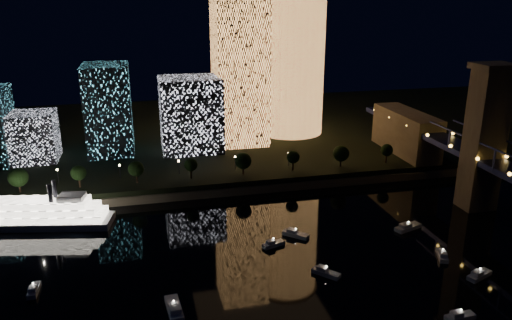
# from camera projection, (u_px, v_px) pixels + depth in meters

# --- Properties ---
(ground) EXTENTS (520.00, 520.00, 0.00)m
(ground) POSITION_uv_depth(u_px,v_px,m) (364.00, 318.00, 114.73)
(ground) COLOR black
(ground) RESTS_ON ground
(far_bank) EXTENTS (420.00, 160.00, 5.00)m
(far_bank) POSITION_uv_depth(u_px,v_px,m) (234.00, 132.00, 261.80)
(far_bank) COLOR black
(far_bank) RESTS_ON ground
(seawall) EXTENTS (420.00, 6.00, 3.00)m
(seawall) POSITION_uv_depth(u_px,v_px,m) (272.00, 186.00, 190.04)
(seawall) COLOR #6B5E4C
(seawall) RESTS_ON ground
(tower_cylindrical) EXTENTS (34.00, 34.00, 80.63)m
(tower_cylindrical) POSITION_uv_depth(u_px,v_px,m) (291.00, 50.00, 239.89)
(tower_cylindrical) COLOR #EC984B
(tower_cylindrical) RESTS_ON far_bank
(tower_rectangular) EXTENTS (22.99, 22.99, 73.15)m
(tower_rectangular) POSITION_uv_depth(u_px,v_px,m) (240.00, 63.00, 223.35)
(tower_rectangular) COLOR #EC984B
(tower_rectangular) RESTS_ON far_bank
(midrise_blocks) EXTENTS (108.74, 28.71, 38.18)m
(midrise_blocks) POSITION_uv_depth(u_px,v_px,m) (93.00, 118.00, 211.14)
(midrise_blocks) COLOR white
(midrise_blocks) RESTS_ON far_bank
(riverboat) EXTENTS (51.60, 20.00, 15.25)m
(riverboat) POSITION_uv_depth(u_px,v_px,m) (30.00, 214.00, 159.92)
(riverboat) COLOR silver
(riverboat) RESTS_ON ground
(motorboats) EXTENTS (118.29, 81.22, 2.78)m
(motorboats) POSITION_uv_depth(u_px,v_px,m) (306.00, 299.00, 120.42)
(motorboats) COLOR silver
(motorboats) RESTS_ON ground
(esplanade_trees) EXTENTS (165.24, 6.82, 8.91)m
(esplanade_trees) POSITION_uv_depth(u_px,v_px,m) (183.00, 165.00, 185.59)
(esplanade_trees) COLOR black
(esplanade_trees) RESTS_ON far_bank
(street_lamps) EXTENTS (132.70, 0.70, 5.65)m
(street_lamps) POSITION_uv_depth(u_px,v_px,m) (179.00, 164.00, 191.37)
(street_lamps) COLOR black
(street_lamps) RESTS_ON far_bank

